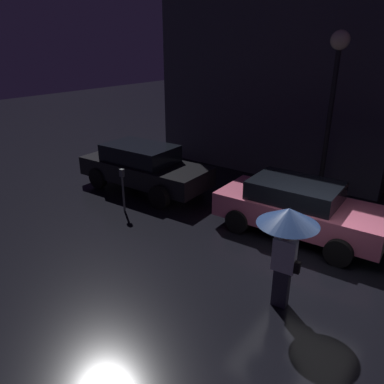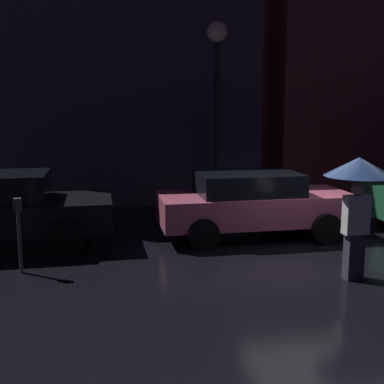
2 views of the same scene
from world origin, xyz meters
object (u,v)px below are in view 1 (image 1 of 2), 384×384
parked_car_pink (298,207)px  parking_meter (123,186)px  pedestrian_with_umbrella (287,228)px  parked_car_black (144,167)px  street_lamp_near (335,77)px

parked_car_pink → parking_meter: 4.86m
parked_car_pink → pedestrian_with_umbrella: size_ratio=2.10×
parked_car_black → street_lamp_near: (5.00, 2.60, 2.92)m
parked_car_pink → parking_meter: parked_car_pink is taller
parked_car_black → pedestrian_with_umbrella: (6.17, -2.79, 0.83)m
parked_car_black → parking_meter: bearing=-67.5°
parked_car_black → street_lamp_near: bearing=25.3°
pedestrian_with_umbrella → parking_meter: bearing=-17.2°
parked_car_black → pedestrian_with_umbrella: bearing=-26.5°
pedestrian_with_umbrella → parking_meter: (-5.42, 1.15, -0.82)m
parked_car_black → parked_car_pink: (5.29, 0.09, -0.05)m
parked_car_black → parking_meter: (0.75, -1.64, 0.01)m
parked_car_black → parking_meter: size_ratio=3.50×
parked_car_pink → pedestrian_with_umbrella: pedestrian_with_umbrella is taller
parked_car_pink → parked_car_black: bearing=179.1°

